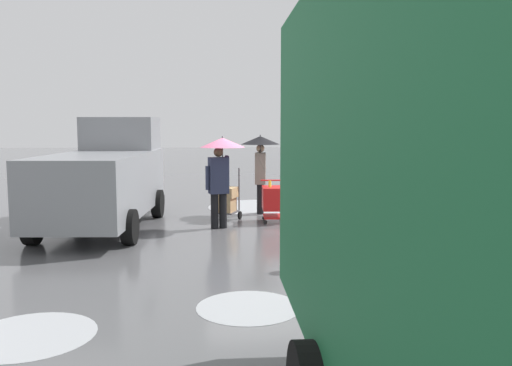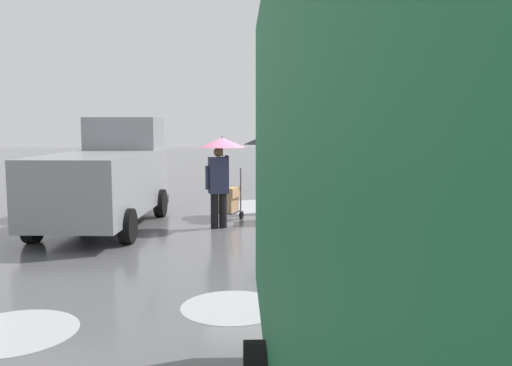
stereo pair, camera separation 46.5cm
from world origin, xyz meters
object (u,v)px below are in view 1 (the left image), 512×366
object	(u,v)px
pedestrian_pink_side	(221,161)
pedestrian_black_side	(260,156)
street_lamp	(444,127)
shopping_cart_vendor	(273,199)
hand_dolly_boxes	(227,200)
cargo_van_parked_right	(105,177)

from	to	relation	value
pedestrian_pink_side	pedestrian_black_side	world-z (taller)	same
street_lamp	shopping_cart_vendor	bearing A→B (deg)	-48.73
pedestrian_black_side	street_lamp	xyz separation A→B (m)	(-3.18, 4.51, 0.79)
shopping_cart_vendor	hand_dolly_boxes	world-z (taller)	hand_dolly_boxes
pedestrian_pink_side	cargo_van_parked_right	bearing A→B (deg)	-5.08
shopping_cart_vendor	hand_dolly_boxes	size ratio (longest dim) A/B	0.79
hand_dolly_boxes	pedestrian_pink_side	xyz separation A→B (m)	(0.12, 1.00, 1.06)
cargo_van_parked_right	street_lamp	bearing A→B (deg)	157.74
hand_dolly_boxes	pedestrian_black_side	size ratio (longest dim) A/B	0.61
hand_dolly_boxes	street_lamp	xyz separation A→B (m)	(-4.07, 3.59, 1.85)
pedestrian_black_side	shopping_cart_vendor	bearing A→B (deg)	102.53
shopping_cart_vendor	pedestrian_black_side	xyz separation A→B (m)	(0.26, -1.18, 1.02)
hand_dolly_boxes	pedestrian_black_side	world-z (taller)	pedestrian_black_side
pedestrian_black_side	street_lamp	bearing A→B (deg)	125.21
hand_dolly_boxes	pedestrian_pink_side	size ratio (longest dim) A/B	0.61
shopping_cart_vendor	street_lamp	world-z (taller)	street_lamp
shopping_cart_vendor	pedestrian_black_side	distance (m)	1.58
pedestrian_black_side	hand_dolly_boxes	bearing A→B (deg)	46.32
pedestrian_pink_side	hand_dolly_boxes	bearing A→B (deg)	-96.78
cargo_van_parked_right	hand_dolly_boxes	world-z (taller)	cargo_van_parked_right
shopping_cart_vendor	cargo_van_parked_right	bearing A→B (deg)	7.16
shopping_cart_vendor	hand_dolly_boxes	xyz separation A→B (m)	(1.15, -0.26, -0.05)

